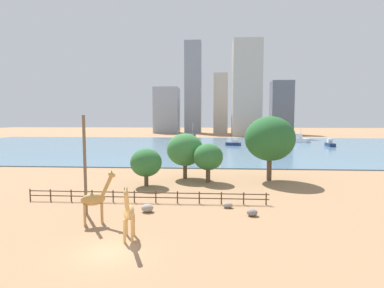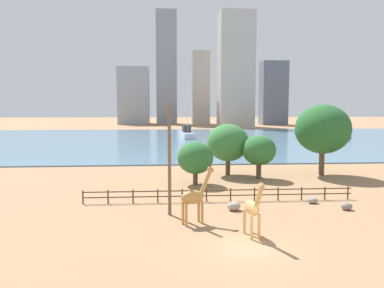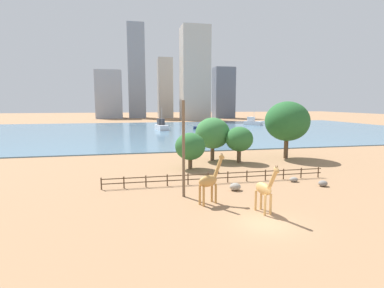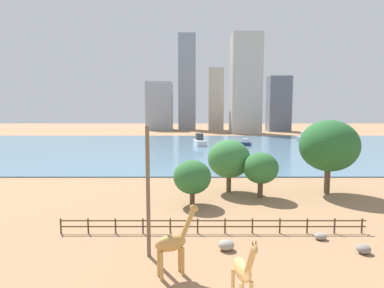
{
  "view_description": "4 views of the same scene",
  "coord_description": "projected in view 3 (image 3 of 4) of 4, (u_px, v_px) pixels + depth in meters",
  "views": [
    {
      "loc": [
        6.98,
        -19.17,
        9.03
      ],
      "look_at": [
        3.18,
        38.48,
        4.12
      ],
      "focal_mm": 28.0,
      "sensor_mm": 36.0,
      "label": 1
    },
    {
      "loc": [
        -5.14,
        -23.06,
        9.2
      ],
      "look_at": [
        -1.27,
        32.78,
        3.47
      ],
      "focal_mm": 35.0,
      "sensor_mm": 36.0,
      "label": 2
    },
    {
      "loc": [
        -9.93,
        -20.06,
        9.09
      ],
      "look_at": [
        0.43,
        29.21,
        2.2
      ],
      "focal_mm": 28.0,
      "sensor_mm": 36.0,
      "label": 3
    },
    {
      "loc": [
        -1.79,
        -12.65,
        10.24
      ],
      "look_at": [
        -1.92,
        40.81,
        4.68
      ],
      "focal_mm": 28.0,
      "sensor_mm": 36.0,
      "label": 4
    }
  ],
  "objects": [
    {
      "name": "skyline_tower_glass",
      "position": [
        109.0,
        95.0,
        180.53
      ],
      "size": [
        15.22,
        15.72,
        28.31
      ],
      "primitive_type": "cube",
      "color": "#939EAD",
      "rests_on": "ground"
    },
    {
      "name": "utility_pole",
      "position": [
        184.0,
        149.0,
        28.73
      ],
      "size": [
        0.28,
        0.28,
        9.36
      ],
      "primitive_type": "cylinder",
      "color": "brown",
      "rests_on": "ground"
    },
    {
      "name": "harbor_water",
      "position": [
        161.0,
        131.0,
        97.35
      ],
      "size": [
        180.0,
        86.0,
        0.2
      ],
      "primitive_type": "cube",
      "color": "slate",
      "rests_on": "ground"
    },
    {
      "name": "tree_right_tall",
      "position": [
        190.0,
        146.0,
        41.3
      ],
      "size": [
        4.2,
        4.2,
        5.06
      ],
      "color": "brown",
      "rests_on": "ground"
    },
    {
      "name": "tree_left_large",
      "position": [
        239.0,
        139.0,
        45.75
      ],
      "size": [
        4.2,
        4.2,
        5.53
      ],
      "color": "brown",
      "rests_on": "ground"
    },
    {
      "name": "boulder_small",
      "position": [
        235.0,
        187.0,
        31.39
      ],
      "size": [
        1.18,
        1.04,
        0.78
      ],
      "primitive_type": "ellipsoid",
      "color": "gray",
      "rests_on": "ground"
    },
    {
      "name": "enclosure_fence",
      "position": [
        219.0,
        176.0,
        34.22
      ],
      "size": [
        26.12,
        0.14,
        1.3
      ],
      "color": "#4C3826",
      "rests_on": "ground"
    },
    {
      "name": "boulder_near_fence",
      "position": [
        294.0,
        179.0,
        34.82
      ],
      "size": [
        1.02,
        0.73,
        0.55
      ],
      "primitive_type": "ellipsoid",
      "color": "gray",
      "rests_on": "ground"
    },
    {
      "name": "tree_center_broad",
      "position": [
        213.0,
        133.0,
        47.4
      ],
      "size": [
        5.46,
        5.46,
        6.84
      ],
      "color": "brown",
      "rests_on": "ground"
    },
    {
      "name": "giraffe_tall",
      "position": [
        265.0,
        189.0,
        24.67
      ],
      "size": [
        1.08,
        3.01,
        4.36
      ],
      "rotation": [
        0.0,
        0.0,
        4.88
      ],
      "color": "tan",
      "rests_on": "ground"
    },
    {
      "name": "skyline_block_central",
      "position": [
        165.0,
        89.0,
        182.97
      ],
      "size": [
        8.38,
        12.25,
        35.89
      ],
      "primitive_type": "cube",
      "color": "#ADA89E",
      "rests_on": "ground"
    },
    {
      "name": "boat_barge",
      "position": [
        201.0,
        127.0,
        102.63
      ],
      "size": [
        5.15,
        3.38,
        2.13
      ],
      "rotation": [
        0.0,
        0.0,
        2.77
      ],
      "color": "navy",
      "rests_on": "harbor_water"
    },
    {
      "name": "tree_left_small",
      "position": [
        287.0,
        121.0,
        48.9
      ],
      "size": [
        7.18,
        7.18,
        9.39
      ],
      "color": "brown",
      "rests_on": "ground"
    },
    {
      "name": "skyline_tower_needle",
      "position": [
        224.0,
        93.0,
        181.92
      ],
      "size": [
        12.19,
        9.62,
        30.4
      ],
      "primitive_type": "cube",
      "color": "slate",
      "rests_on": "ground"
    },
    {
      "name": "boat_ferry",
      "position": [
        284.0,
        126.0,
        107.99
      ],
      "size": [
        2.32,
        5.46,
        2.34
      ],
      "rotation": [
        0.0,
        0.0,
        4.64
      ],
      "color": "navy",
      "rests_on": "harbor_water"
    },
    {
      "name": "boat_sailboat",
      "position": [
        161.0,
        126.0,
        100.23
      ],
      "size": [
        4.07,
        8.65,
        7.5
      ],
      "rotation": [
        0.0,
        0.0,
        4.84
      ],
      "color": "silver",
      "rests_on": "harbor_water"
    },
    {
      "name": "ground_plane",
      "position": [
        160.0,
        130.0,
        100.27
      ],
      "size": [
        400.0,
        400.0,
        0.0
      ],
      "primitive_type": "plane",
      "color": "#9E7551"
    },
    {
      "name": "giraffe_companion",
      "position": [
        209.0,
        181.0,
        27.02
      ],
      "size": [
        2.96,
        1.73,
        4.57
      ],
      "rotation": [
        0.0,
        0.0,
        0.42
      ],
      "color": "#C18C47",
      "rests_on": "ground"
    },
    {
      "name": "boulder_by_pole",
      "position": [
        323.0,
        183.0,
        32.92
      ],
      "size": [
        1.01,
        0.87,
        0.65
      ],
      "primitive_type": "ellipsoid",
      "color": "gray",
      "rests_on": "ground"
    },
    {
      "name": "boat_tug",
      "position": [
        253.0,
        122.0,
        122.9
      ],
      "size": [
        6.85,
        7.5,
        6.74
      ],
      "rotation": [
        0.0,
        0.0,
        5.4
      ],
      "color": "silver",
      "rests_on": "harbor_water"
    },
    {
      "name": "skyline_block_right",
      "position": [
        195.0,
        74.0,
        157.7
      ],
      "size": [
        14.47,
        12.72,
        48.4
      ],
      "primitive_type": "cube",
      "color": "#B7B2A8",
      "rests_on": "ground"
    },
    {
      "name": "skyline_block_left",
      "position": [
        136.0,
        72.0,
        182.09
      ],
      "size": [
        10.17,
        11.23,
        56.06
      ],
      "primitive_type": "cube",
      "color": "gray",
      "rests_on": "ground"
    }
  ]
}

